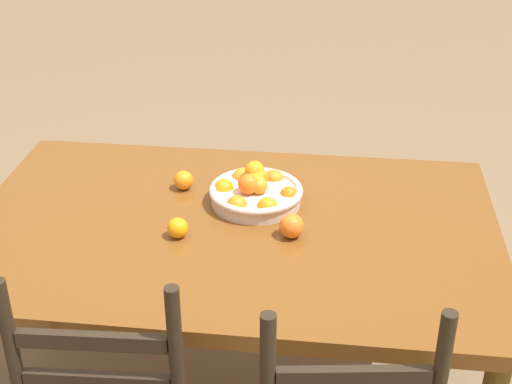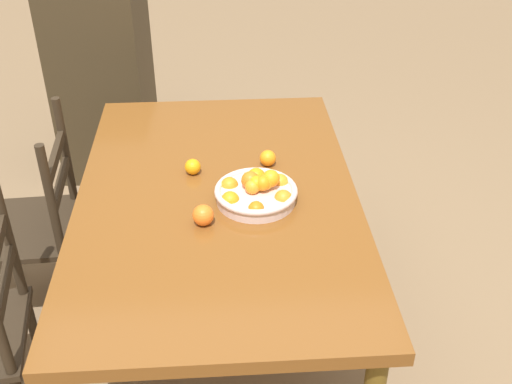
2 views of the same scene
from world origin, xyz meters
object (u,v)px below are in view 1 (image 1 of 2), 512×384
object	(u,v)px
fruit_bowl	(255,191)
orange_loose_1	(178,228)
dining_table	(232,242)
orange_loose_0	(183,180)
orange_loose_2	(292,226)

from	to	relation	value
fruit_bowl	orange_loose_1	bearing A→B (deg)	49.00
dining_table	fruit_bowl	distance (m)	0.19
fruit_bowl	orange_loose_0	world-z (taller)	fruit_bowl
fruit_bowl	orange_loose_1	size ratio (longest dim) A/B	4.88
dining_table	orange_loose_0	size ratio (longest dim) A/B	25.30
orange_loose_2	fruit_bowl	bearing A→B (deg)	-55.67
dining_table	orange_loose_2	size ratio (longest dim) A/B	21.90
dining_table	orange_loose_2	world-z (taller)	orange_loose_2
dining_table	orange_loose_0	distance (m)	0.30
orange_loose_1	fruit_bowl	bearing A→B (deg)	-131.00
fruit_bowl	orange_loose_2	bearing A→B (deg)	124.33
dining_table	fruit_bowl	xyz separation A→B (m)	(-0.06, -0.15, 0.11)
dining_table	orange_loose_1	distance (m)	0.21
dining_table	orange_loose_1	world-z (taller)	orange_loose_1
dining_table	fruit_bowl	size ratio (longest dim) A/B	5.38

